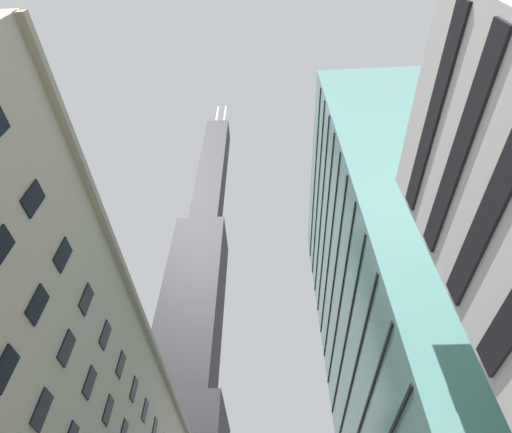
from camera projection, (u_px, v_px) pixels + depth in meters
name	position (u px, v px, depth m)	size (l,w,h in m)	color
dark_skyscraper	(188.00, 343.00, 106.57)	(23.01, 23.01, 204.90)	black
glass_office_midrise	(407.00, 309.00, 43.97)	(15.37, 33.02, 56.70)	slate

